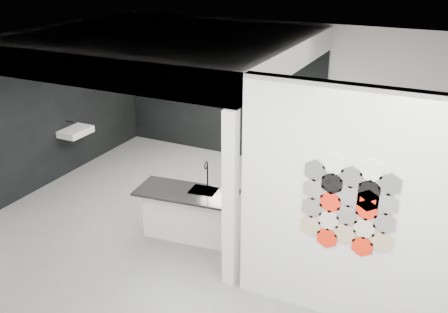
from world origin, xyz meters
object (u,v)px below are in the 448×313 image
(kitchen_island, at_px, (189,212))
(glass_vase, at_px, (285,99))
(utensil_cup, at_px, (183,86))
(glass_bowl, at_px, (285,100))
(stockpot, at_px, (184,85))
(kettle, at_px, (260,95))
(wall_basin, at_px, (76,132))
(bottle_dark, at_px, (207,88))
(partition_panel, at_px, (347,210))

(kitchen_island, xyz_separation_m, glass_vase, (0.35, 3.13, 0.98))
(glass_vase, distance_m, utensil_cup, 2.25)
(glass_bowl, bearing_deg, kitchen_island, -96.46)
(stockpot, xyz_separation_m, kettle, (1.72, 0.00, 0.00))
(stockpot, distance_m, kettle, 1.72)
(wall_basin, xyz_separation_m, glass_vase, (3.39, 2.07, 0.53))
(kettle, bearing_deg, wall_basin, -139.38)
(kettle, bearing_deg, glass_bowl, 4.96)
(glass_bowl, bearing_deg, stockpot, 180.00)
(wall_basin, height_order, glass_bowl, glass_bowl)
(glass_vase, bearing_deg, wall_basin, -148.65)
(utensil_cup, bearing_deg, kitchen_island, -58.82)
(kitchen_island, height_order, kettle, kettle)
(wall_basin, height_order, bottle_dark, bottle_dark)
(glass_bowl, relative_size, bottle_dark, 0.90)
(wall_basin, height_order, utensil_cup, utensil_cup)
(kitchen_island, relative_size, stockpot, 8.23)
(utensil_cup, bearing_deg, glass_vase, 0.00)
(stockpot, bearing_deg, wall_basin, -119.27)
(utensil_cup, bearing_deg, wall_basin, -119.00)
(kitchen_island, bearing_deg, stockpot, 114.08)
(bottle_dark, bearing_deg, glass_vase, 0.00)
(stockpot, relative_size, kettle, 1.03)
(wall_basin, distance_m, bottle_dark, 2.72)
(partition_panel, distance_m, utensil_cup, 5.80)
(partition_panel, height_order, glass_bowl, partition_panel)
(bottle_dark, bearing_deg, wall_basin, -129.34)
(wall_basin, distance_m, utensil_cup, 2.42)
(glass_vase, height_order, utensil_cup, glass_vase)
(partition_panel, xyz_separation_m, stockpot, (-4.31, 3.87, -0.00))
(bottle_dark, bearing_deg, partition_panel, -45.69)
(stockpot, bearing_deg, kitchen_island, -58.99)
(wall_basin, height_order, glass_vase, glass_vase)
(glass_bowl, distance_m, utensil_cup, 2.25)
(stockpot, distance_m, bottle_dark, 0.54)
(glass_bowl, relative_size, utensil_cup, 1.41)
(wall_basin, bearing_deg, glass_bowl, 31.35)
(stockpot, bearing_deg, utensil_cup, 180.00)
(partition_panel, distance_m, wall_basin, 5.78)
(kettle, bearing_deg, glass_vase, 4.96)
(bottle_dark, bearing_deg, kitchen_island, -66.74)
(kettle, bearing_deg, kitchen_island, -82.15)
(partition_panel, relative_size, stockpot, 14.90)
(glass_bowl, bearing_deg, utensil_cup, 180.00)
(wall_basin, xyz_separation_m, utensil_cup, (1.14, 2.07, 0.51))
(wall_basin, relative_size, bottle_dark, 4.30)
(kitchen_island, height_order, utensil_cup, utensil_cup)
(kettle, relative_size, glass_bowl, 1.44)
(glass_bowl, bearing_deg, glass_vase, 0.00)
(kitchen_island, distance_m, stockpot, 3.78)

